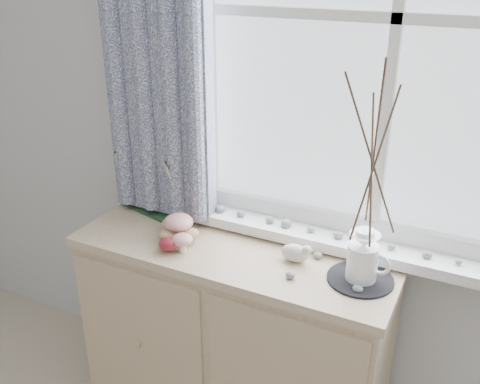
{
  "coord_description": "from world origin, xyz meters",
  "views": [
    {
      "loc": [
        0.62,
        0.25,
        1.83
      ],
      "look_at": [
        -0.1,
        1.7,
        1.1
      ],
      "focal_mm": 40.0,
      "sensor_mm": 36.0,
      "label": 1
    }
  ],
  "objects_px": {
    "botanical_book": "(149,186)",
    "twig_pitcher": "(374,157)",
    "toadstool_cluster": "(179,227)",
    "sideboard": "(234,340)"
  },
  "relations": [
    {
      "from": "toadstool_cluster",
      "to": "twig_pitcher",
      "type": "bearing_deg",
      "value": 4.32
    },
    {
      "from": "twig_pitcher",
      "to": "sideboard",
      "type": "bearing_deg",
      "value": -173.05
    },
    {
      "from": "toadstool_cluster",
      "to": "twig_pitcher",
      "type": "height_order",
      "value": "twig_pitcher"
    },
    {
      "from": "botanical_book",
      "to": "toadstool_cluster",
      "type": "height_order",
      "value": "botanical_book"
    },
    {
      "from": "toadstool_cluster",
      "to": "twig_pitcher",
      "type": "distance_m",
      "value": 0.76
    },
    {
      "from": "botanical_book",
      "to": "twig_pitcher",
      "type": "height_order",
      "value": "twig_pitcher"
    },
    {
      "from": "twig_pitcher",
      "to": "toadstool_cluster",
      "type": "bearing_deg",
      "value": -168.28
    },
    {
      "from": "botanical_book",
      "to": "twig_pitcher",
      "type": "xyz_separation_m",
      "value": [
        0.89,
        -0.09,
        0.3
      ]
    },
    {
      "from": "botanical_book",
      "to": "toadstool_cluster",
      "type": "xyz_separation_m",
      "value": [
        0.23,
        -0.14,
        -0.07
      ]
    },
    {
      "from": "sideboard",
      "to": "twig_pitcher",
      "type": "height_order",
      "value": "twig_pitcher"
    }
  ]
}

